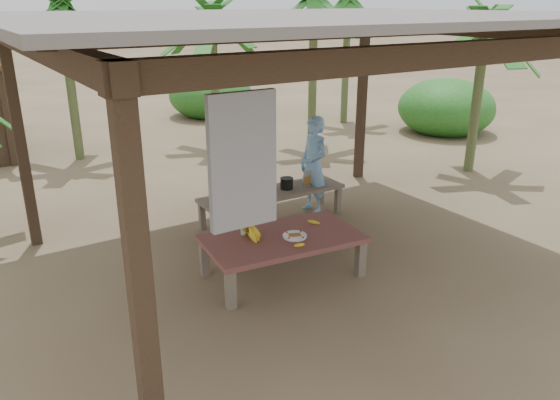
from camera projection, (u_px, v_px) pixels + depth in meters
ground at (305, 258)px, 6.93m from camera, size 80.00×80.00×0.00m
pavilion at (309, 29)px, 5.96m from camera, size 6.60×5.60×2.95m
work_table at (282, 241)px, 6.35m from camera, size 1.89×1.18×0.50m
bench at (273, 195)px, 8.00m from camera, size 2.21×0.64×0.45m
ripe_banana_bunch at (247, 232)px, 6.22m from camera, size 0.33×0.29×0.18m
plate at (295, 236)px, 6.29m from camera, size 0.28×0.28×0.04m
loose_banana_front at (299, 245)px, 6.05m from camera, size 0.16×0.05×0.04m
loose_banana_side at (314, 222)px, 6.68m from camera, size 0.13×0.15×0.04m
water_flask at (244, 224)px, 6.35m from camera, size 0.08×0.08×0.29m
green_banana_stalk at (249, 185)px, 7.73m from camera, size 0.30×0.30×0.34m
cooking_pot at (287, 184)px, 8.07m from camera, size 0.19×0.19×0.16m
skewer_rack at (308, 178)px, 8.19m from camera, size 0.18×0.08×0.24m
woman at (314, 165)px, 8.24m from camera, size 0.38×0.55×1.48m
banana_plant_ne at (314, 9)px, 11.30m from camera, size 1.80×1.80×3.42m
banana_plant_n at (212, 28)px, 11.69m from camera, size 1.80×1.80×3.01m
banana_plant_nw at (62, 18)px, 10.34m from camera, size 1.80×1.80×3.25m
banana_plant_e at (485, 37)px, 9.65m from camera, size 1.80×1.80×2.96m
banana_plant_far at (348, 10)px, 13.69m from camera, size 1.80×1.80×3.37m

